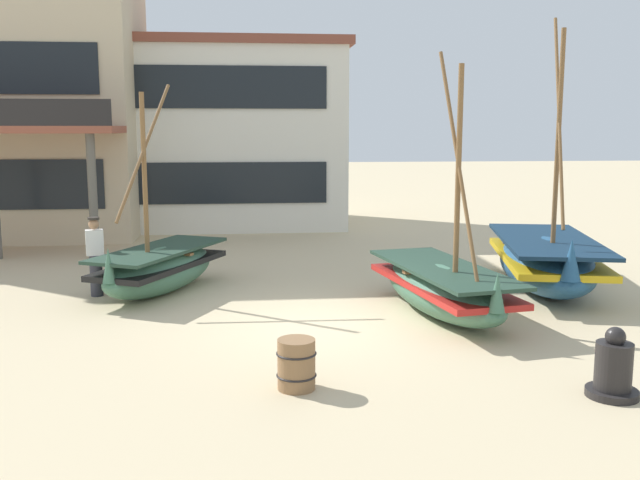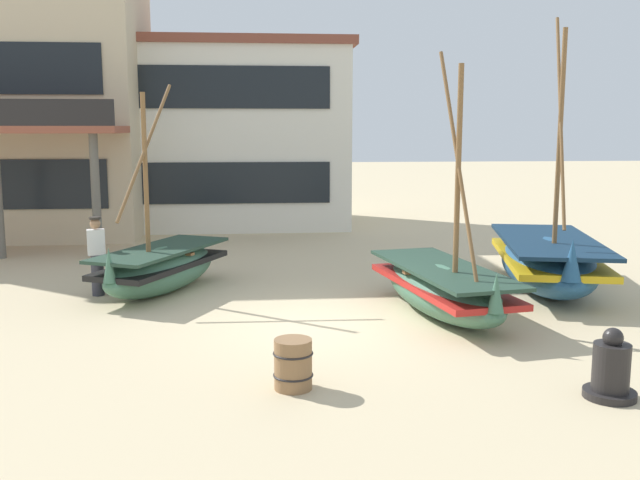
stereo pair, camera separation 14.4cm
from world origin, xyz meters
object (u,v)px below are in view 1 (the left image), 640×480
Objects in this scene: fishing_boat_far_right at (546,261)px; capstan_winch at (613,370)px; fishing_boat_centre_large at (443,288)px; harbor_building_main at (210,135)px; fisherman_by_hull at (95,257)px; wooden_barrel at (296,364)px; fishing_boat_near_left at (160,268)px.

capstan_winch is at bearing -105.65° from fishing_boat_far_right.
fishing_boat_far_right is (2.86, 1.88, 0.11)m from fishing_boat_centre_large.
harbor_building_main is (-5.01, 13.47, 2.75)m from fishing_boat_centre_large.
capstan_winch is at bearing -39.30° from fisherman_by_hull.
fisherman_by_hull is at bearing 123.34° from wooden_barrel.
capstan_winch is at bearing -45.03° from fishing_boat_near_left.
fishing_boat_far_right is at bearing 42.90° from wooden_barrel.
fishing_boat_near_left is 2.65× the size of fisherman_by_hull.
fisherman_by_hull is (-1.31, -0.15, 0.28)m from fishing_boat_near_left.
harbor_building_main reaches higher than fishing_boat_centre_large.
fishing_boat_near_left is at bearing 6.37° from fisherman_by_hull.
wooden_barrel is at bearing -67.09° from fishing_boat_near_left.
capstan_winch reaches higher than wooden_barrel.
wooden_barrel is at bearing -56.66° from fisherman_by_hull.
fishing_boat_centre_large is at bearing -18.10° from fisherman_by_hull.
fishing_boat_near_left is 1.35m from fisherman_by_hull.
harbor_building_main is (-1.97, 17.07, 2.93)m from wooden_barrel.
fishing_boat_far_right is 3.47× the size of fisherman_by_hull.
fishing_boat_centre_large is 7.05× the size of wooden_barrel.
wooden_barrel is (-5.90, -5.48, -0.29)m from fishing_boat_far_right.
capstan_winch is (8.01, -6.56, -0.46)m from fisherman_by_hull.
fisherman_by_hull is 2.41× the size of wooden_barrel.
fishing_boat_centre_large is 5.16× the size of capstan_winch.
harbor_building_main is (1.88, 11.22, 2.45)m from fisherman_by_hull.
fishing_boat_near_left is at bearing 112.91° from wooden_barrel.
harbor_building_main is (0.56, 11.07, 2.73)m from fishing_boat_near_left.
fishing_boat_centre_large is 3.42m from fishing_boat_far_right.
harbor_building_main is at bearing 96.59° from wooden_barrel.
fishing_boat_far_right is 14.25m from harbor_building_main.
fishing_boat_near_left is 6.37× the size of wooden_barrel.
capstan_winch is at bearing -70.97° from harbor_building_main.
fishing_boat_near_left is 6.07m from fishing_boat_centre_large.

